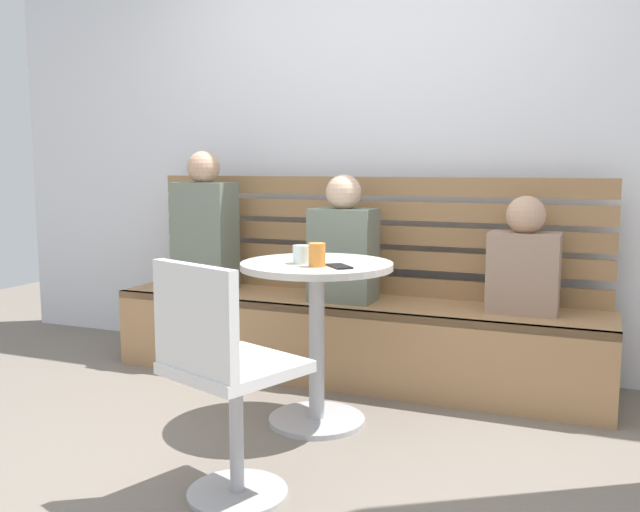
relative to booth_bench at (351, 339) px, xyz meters
name	(u,v)px	position (x,y,z in m)	size (l,w,h in m)	color
ground	(246,465)	(0.00, -1.20, -0.22)	(8.00, 8.00, 0.00)	#70665B
back_wall	(378,117)	(0.00, 0.44, 1.23)	(5.20, 0.10, 2.90)	silver
booth_bench	(351,339)	(0.00, 0.00, 0.00)	(2.70, 0.52, 0.44)	#A87C51
booth_backrest	(366,234)	(0.00, 0.24, 0.56)	(2.65, 0.04, 0.66)	#9A7249
cafe_table	(317,311)	(0.08, -0.67, 0.30)	(0.68, 0.68, 0.74)	#ADADB2
white_chair	(221,373)	(0.06, -1.48, 0.24)	(0.51, 0.51, 0.85)	#ADADB2
person_adult	(205,228)	(-0.90, -0.02, 0.58)	(0.34, 0.22, 0.81)	slate
person_child_left	(524,262)	(0.89, 0.04, 0.47)	(0.34, 0.22, 0.58)	#9E7F6B
person_child_middle	(343,245)	(-0.03, -0.03, 0.52)	(0.34, 0.22, 0.68)	slate
cup_glass_short	(302,254)	(0.03, -0.73, 0.56)	(0.08, 0.08, 0.08)	silver
cup_tumbler_orange	(317,255)	(0.13, -0.79, 0.57)	(0.07, 0.07, 0.10)	orange
phone_on_table	(339,266)	(0.22, -0.77, 0.52)	(0.07, 0.14, 0.01)	black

